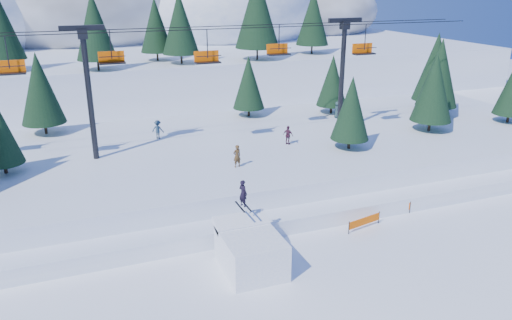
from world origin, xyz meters
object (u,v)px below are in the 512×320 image
object	(u,v)px
chairlift	(209,65)
banner_near	(364,221)
banner_far	(391,206)
jump_kicker	(250,250)

from	to	relation	value
chairlift	banner_near	xyz separation A→B (m)	(6.60, -13.95, -8.78)
chairlift	banner_far	size ratio (longest dim) A/B	17.25
jump_kicker	banner_far	xyz separation A→B (m)	(11.99, 3.32, -0.66)
banner_near	banner_far	world-z (taller)	same
banner_near	banner_far	xyz separation A→B (m)	(3.08, 1.38, 0.00)
banner_far	jump_kicker	bearing A→B (deg)	-164.51
chairlift	banner_near	world-z (taller)	chairlift
jump_kicker	banner_far	distance (m)	12.46
jump_kicker	banner_far	bearing A→B (deg)	15.49
jump_kicker	chairlift	xyz separation A→B (m)	(2.31, 15.89, 8.12)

